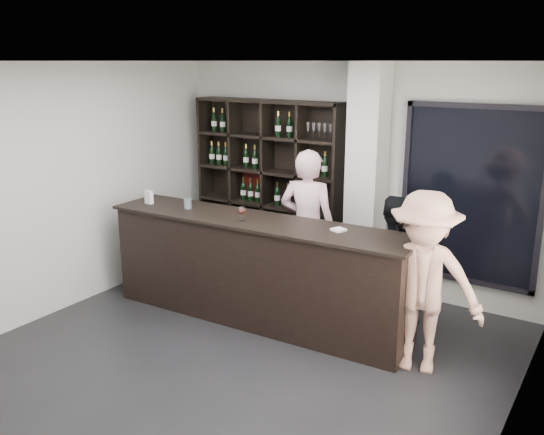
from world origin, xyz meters
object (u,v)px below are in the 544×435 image
Objects in this scene: tasting_counter at (256,270)px; customer at (422,283)px; taster_pink at (307,227)px; wine_shelf at (268,188)px; taster_black at (390,261)px.

customer is at bearing -3.52° from tasting_counter.
taster_pink reaches higher than customer.
wine_shelf is 2.26m from taster_black.
tasting_counter is 1.51m from taster_black.
customer is at bearing 143.13° from taster_pink.
customer is (1.73, -0.86, -0.07)m from taster_pink.
wine_shelf is 1.22m from taster_pink.
wine_shelf reaches higher than customer.
wine_shelf is at bearing 139.33° from customer.
customer is at bearing -29.07° from wine_shelf.
wine_shelf is 0.66× the size of tasting_counter.
taster_pink is at bearing 74.04° from tasting_counter.
taster_black is at bearing 27.95° from tasting_counter.
tasting_counter is at bearing -61.36° from wine_shelf.
wine_shelf is 1.26× the size of taster_pink.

